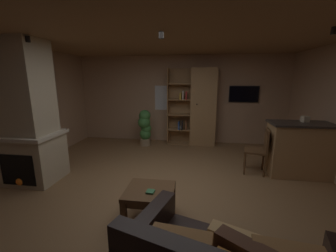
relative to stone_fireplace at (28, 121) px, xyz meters
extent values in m
cube|color=olive|center=(2.49, -0.08, -1.15)|extent=(6.07, 6.05, 0.02)
cube|color=tan|center=(2.49, 2.98, 0.12)|extent=(6.19, 0.06, 2.53)
cube|color=#8E6B47|center=(2.49, -0.08, 1.40)|extent=(6.07, 6.05, 0.02)
cube|color=white|center=(2.01, 2.94, 0.17)|extent=(0.58, 0.01, 0.72)
cube|color=#BCAD8E|center=(0.00, 0.01, -0.72)|extent=(0.90, 0.75, 0.85)
cube|color=#BCAD8E|center=(0.00, 0.01, 0.55)|extent=(0.77, 0.64, 1.68)
cube|color=beige|center=(0.00, 0.01, -0.26)|extent=(0.98, 0.83, 0.06)
cube|color=black|center=(0.00, -0.34, -0.79)|extent=(0.63, 0.08, 0.55)
sphere|color=orange|center=(0.00, -0.35, -1.00)|extent=(0.14, 0.14, 0.14)
cube|color=#A87F51|center=(3.15, 2.70, -0.06)|extent=(0.71, 0.38, 2.17)
cube|color=#A87F51|center=(2.47, 2.88, -0.06)|extent=(0.65, 0.02, 2.17)
cube|color=#A87F51|center=(2.15, 2.70, -0.06)|extent=(0.02, 0.38, 2.17)
sphere|color=black|center=(2.97, 2.49, 0.05)|extent=(0.04, 0.04, 0.04)
cube|color=#A87F51|center=(2.47, 2.70, -1.13)|extent=(0.65, 0.38, 0.02)
cube|color=#A87F51|center=(2.47, 2.70, -0.71)|extent=(0.65, 0.38, 0.02)
cube|color=#A87F51|center=(2.47, 2.70, -0.28)|extent=(0.65, 0.38, 0.02)
cube|color=#A87F51|center=(2.47, 2.70, 0.16)|extent=(0.65, 0.38, 0.02)
cube|color=#A87F51|center=(2.47, 2.70, 0.59)|extent=(0.65, 0.38, 0.02)
cube|color=black|center=(2.57, 2.64, -0.58)|extent=(0.03, 0.23, 0.24)
cube|color=#2D4C8C|center=(2.48, 2.64, -0.59)|extent=(0.04, 0.23, 0.22)
cube|color=gold|center=(2.51, 2.64, 0.25)|extent=(0.05, 0.23, 0.17)
cube|color=#B22D2D|center=(2.67, 2.64, 0.27)|extent=(0.03, 0.23, 0.21)
cube|color=beige|center=(2.59, 2.64, 0.29)|extent=(0.03, 0.23, 0.24)
cube|color=brown|center=(2.68, 2.64, -0.58)|extent=(0.04, 0.23, 0.23)
sphere|color=beige|center=(2.53, 2.70, -0.66)|extent=(0.10, 0.10, 0.10)
cube|color=#A87F51|center=(5.07, 0.90, -0.63)|extent=(1.29, 0.54, 1.02)
cube|color=#2D2826|center=(5.07, 0.90, -0.10)|extent=(1.35, 0.60, 0.04)
cube|color=#BFB299|center=(5.05, 1.00, -0.03)|extent=(0.14, 0.14, 0.11)
cube|color=black|center=(2.58, -1.67, -0.81)|extent=(0.41, 0.89, 0.67)
cube|color=brown|center=(2.41, -0.84, -0.72)|extent=(0.63, 0.58, 0.05)
cube|color=brown|center=(2.41, -0.84, -0.78)|extent=(0.57, 0.52, 0.08)
cube|color=brown|center=(2.13, -1.09, -0.94)|extent=(0.07, 0.07, 0.40)
cube|color=brown|center=(2.68, -1.09, -0.94)|extent=(0.07, 0.07, 0.40)
cube|color=brown|center=(2.13, -0.59, -0.94)|extent=(0.07, 0.07, 0.40)
cube|color=brown|center=(2.68, -0.59, -0.94)|extent=(0.07, 0.07, 0.40)
cube|color=#387247|center=(2.43, -0.92, -0.68)|extent=(0.11, 0.11, 0.02)
cube|color=brown|center=(4.17, 0.92, -0.68)|extent=(0.49, 0.49, 0.04)
cube|color=brown|center=(4.36, 0.89, -0.44)|extent=(0.12, 0.40, 0.44)
cylinder|color=brown|center=(4.03, 1.14, -0.91)|extent=(0.04, 0.04, 0.46)
cylinder|color=brown|center=(3.96, 0.78, -0.91)|extent=(0.04, 0.04, 0.46)
cylinder|color=brown|center=(4.38, 1.06, -0.91)|extent=(0.04, 0.04, 0.46)
cylinder|color=brown|center=(4.31, 0.71, -0.91)|extent=(0.04, 0.04, 0.46)
cylinder|color=#9E896B|center=(1.53, 2.36, -1.04)|extent=(0.30, 0.30, 0.20)
sphere|color=#3D7F3D|center=(1.54, 2.38, -0.82)|extent=(0.32, 0.32, 0.32)
sphere|color=#3D7F3D|center=(1.56, 2.40, -0.65)|extent=(0.30, 0.30, 0.30)
sphere|color=#3D7F3D|center=(1.52, 2.35, -0.47)|extent=(0.35, 0.35, 0.35)
sphere|color=#3D7F3D|center=(1.53, 2.38, -0.28)|extent=(0.33, 0.33, 0.33)
cube|color=black|center=(4.27, 2.92, 0.31)|extent=(0.81, 0.05, 0.45)
cube|color=black|center=(4.27, 2.89, 0.31)|extent=(0.77, 0.01, 0.41)
cylinder|color=black|center=(0.40, -0.23, 1.32)|extent=(0.07, 0.07, 0.09)
cylinder|color=black|center=(2.47, -0.24, 1.32)|extent=(0.07, 0.07, 0.09)
cylinder|color=black|center=(4.66, -0.21, 1.32)|extent=(0.07, 0.07, 0.09)
camera|label=1|loc=(3.00, -3.31, 0.73)|focal=22.58mm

